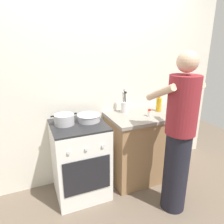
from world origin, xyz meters
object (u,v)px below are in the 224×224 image
stove_range (80,160)px  mixing_bowl (89,117)px  pot (64,119)px  utensil_crock (125,106)px  spice_bottle (149,113)px  oil_bottle (159,104)px  person (179,137)px

stove_range → mixing_bowl: bearing=18.5°
pot → mixing_bowl: bearing=-1.0°
pot → utensil_crock: (0.81, 0.12, 0.03)m
pot → mixing_bowl: (0.28, -0.01, -0.01)m
pot → spice_bottle: 1.03m
oil_bottle → person: bearing=-108.2°
stove_range → mixing_bowl: mixing_bowl is taller
utensil_crock → mixing_bowl: bearing=-166.2°
stove_range → utensil_crock: utensil_crock is taller
stove_range → spice_bottle: size_ratio=9.80×
person → oil_bottle: bearing=71.8°
utensil_crock → oil_bottle: 0.46m
spice_bottle → person: person is taller
mixing_bowl → oil_bottle: bearing=0.3°
pot → person: person is taller
mixing_bowl → utensil_crock: utensil_crock is taller
utensil_crock → oil_bottle: utensil_crock is taller
mixing_bowl → spice_bottle: bearing=-10.0°
oil_bottle → person: person is taller
spice_bottle → mixing_bowl: bearing=170.0°
stove_range → pot: pot is taller
mixing_bowl → pot: bearing=179.0°
stove_range → oil_bottle: oil_bottle is taller
utensil_crock → person: person is taller
utensil_crock → pot: bearing=-171.3°
spice_bottle → stove_range: bearing=174.6°
pot → utensil_crock: bearing=8.7°
spice_bottle → pot: bearing=172.4°
spice_bottle → person: size_ratio=0.05×
stove_range → oil_bottle: (1.11, 0.05, 0.55)m
oil_bottle → person: 0.74m
oil_bottle → pot: bearing=180.0°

